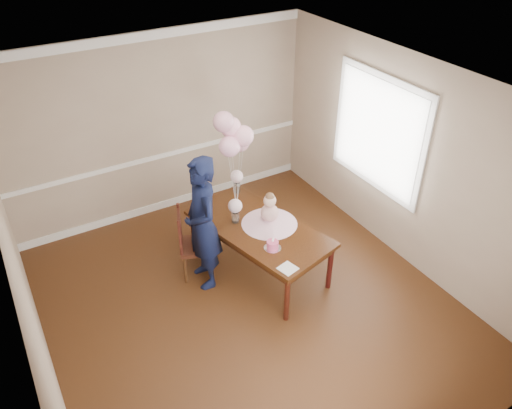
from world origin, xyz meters
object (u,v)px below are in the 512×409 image
(dining_chair_seat, at_px, (197,246))
(woman, at_px, (202,224))
(birthday_cake, at_px, (273,245))
(dining_table_top, at_px, (259,228))

(dining_chair_seat, distance_m, woman, 0.48)
(woman, bearing_deg, birthday_cake, 50.22)
(birthday_cake, xyz_separation_m, woman, (-0.61, 0.62, 0.13))
(dining_chair_seat, bearing_deg, woman, -61.83)
(dining_chair_seat, relative_size, woman, 0.24)
(birthday_cake, bearing_deg, woman, 134.23)
(woman, bearing_deg, dining_chair_seat, -167.39)
(dining_table_top, height_order, woman, woman)
(birthday_cake, height_order, dining_chair_seat, birthday_cake)
(dining_table_top, relative_size, woman, 1.06)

